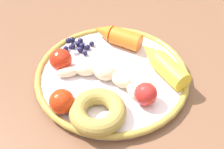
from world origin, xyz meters
The scene contains 10 objects.
dining_table centered at (0.00, 0.00, 0.65)m, with size 0.92×0.73×0.77m.
plate centered at (-0.04, -0.04, 0.78)m, with size 0.28×0.28×0.02m.
banana centered at (-0.07, -0.04, 0.79)m, with size 0.09×0.16×0.03m.
carrot_orange centered at (0.03, 0.02, 0.80)m, with size 0.06×0.11×0.03m.
carrot_yellow centered at (0.03, -0.10, 0.80)m, with size 0.07×0.12×0.04m.
donut centered at (-0.13, -0.09, 0.79)m, with size 0.09×0.09×0.03m, color #AB8F44.
blueberry_pile centered at (-0.03, 0.07, 0.79)m, with size 0.06×0.06×0.02m.
tomato_near centered at (-0.05, -0.12, 0.80)m, with size 0.04×0.04×0.04m, color red.
tomato_mid centered at (-0.10, 0.04, 0.80)m, with size 0.04×0.04×0.04m, color red.
tomato_far centered at (-0.16, -0.03, 0.80)m, with size 0.04×0.04×0.04m, color red.
Camera 1 is at (-0.35, -0.32, 1.19)m, focal length 51.02 mm.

